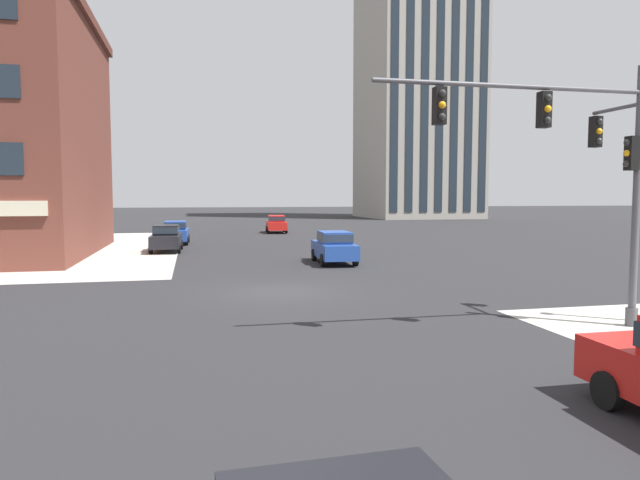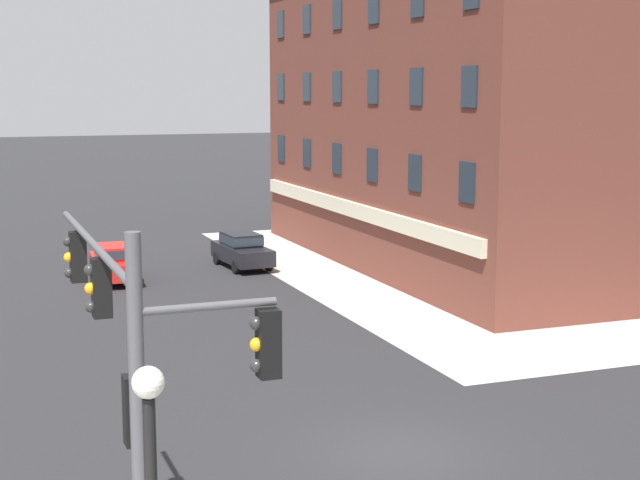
{
  "view_description": "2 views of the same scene",
  "coord_description": "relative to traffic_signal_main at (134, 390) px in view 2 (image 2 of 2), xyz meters",
  "views": [
    {
      "loc": [
        -3.1,
        -20.79,
        3.53
      ],
      "look_at": [
        1.72,
        0.73,
        1.83
      ],
      "focal_mm": 32.15,
      "sensor_mm": 36.0,
      "label": 1
    },
    {
      "loc": [
        20.0,
        -9.64,
        8.66
      ],
      "look_at": [
        -3.41,
        -0.76,
        4.7
      ],
      "focal_mm": 54.22,
      "sensor_mm": 36.0,
      "label": 2
    }
  ],
  "objects": [
    {
      "name": "sidewalk_far_corner",
      "position": [
        -27.06,
        27.49,
        -4.53
      ],
      "size": [
        32.0,
        32.0,
        0.02
      ],
      "primitive_type": "cube",
      "color": "#B7B2A8",
      "rests_on": "ground"
    },
    {
      "name": "traffic_signal_main",
      "position": [
        0.0,
        0.0,
        0.0
      ],
      "size": [
        7.57,
        2.09,
        6.95
      ],
      "color": "#4C4C51",
      "rests_on": "ground"
    },
    {
      "name": "storefront_block_near_corner",
      "position": [
        -28.97,
        24.19,
        2.74
      ],
      "size": [
        26.34,
        17.83,
        14.52
      ],
      "color": "brown",
      "rests_on": "ground"
    },
    {
      "name": "car_parked_curb",
      "position": [
        -31.61,
        10.69,
        -3.61
      ],
      "size": [
        4.51,
        2.12,
        1.68
      ],
      "color": "black",
      "rests_on": "ground"
    },
    {
      "name": "car_main_northbound_near",
      "position": [
        -30.34,
        4.3,
        -3.61
      ],
      "size": [
        4.48,
        2.06,
        1.68
      ],
      "color": "red",
      "rests_on": "ground"
    },
    {
      "name": "ground_plane",
      "position": [
        -7.06,
        7.49,
        -4.53
      ],
      "size": [
        320.0,
        320.0,
        0.0
      ],
      "primitive_type": "plane",
      "color": "#262628"
    }
  ]
}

